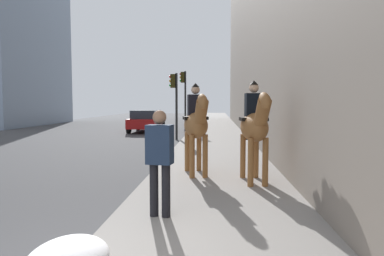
% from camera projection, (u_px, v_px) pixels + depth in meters
% --- Properties ---
extents(mounted_horse_near, '(2.13, 0.87, 2.31)m').
position_uv_depth(mounted_horse_near, '(196.00, 124.00, 8.87)').
color(mounted_horse_near, brown).
rests_on(mounted_horse_near, sidewalk_slab).
extents(mounted_horse_far, '(2.15, 0.72, 2.32)m').
position_uv_depth(mounted_horse_far, '(255.00, 126.00, 7.99)').
color(mounted_horse_far, brown).
rests_on(mounted_horse_far, sidewalk_slab).
extents(pedestrian_greeting, '(0.32, 0.44, 1.70)m').
position_uv_depth(pedestrian_greeting, '(160.00, 156.00, 5.61)').
color(pedestrian_greeting, black).
rests_on(pedestrian_greeting, sidewalk_slab).
extents(car_near_lane, '(4.57, 2.02, 1.44)m').
position_uv_depth(car_near_lane, '(147.00, 120.00, 23.51)').
color(car_near_lane, maroon).
rests_on(car_near_lane, ground).
extents(traffic_light_near_curb, '(0.20, 0.44, 3.45)m').
position_uv_depth(traffic_light_near_curb, '(175.00, 95.00, 18.27)').
color(traffic_light_near_curb, black).
rests_on(traffic_light_near_curb, ground).
extents(traffic_light_far_curb, '(0.20, 0.44, 4.01)m').
position_uv_depth(traffic_light_far_curb, '(184.00, 91.00, 23.44)').
color(traffic_light_far_curb, black).
rests_on(traffic_light_far_curb, ground).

